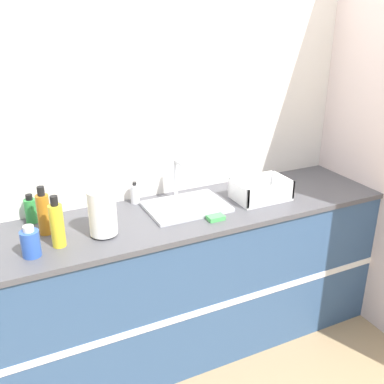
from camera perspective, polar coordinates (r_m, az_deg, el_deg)
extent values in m
plane|color=tan|center=(2.81, 2.56, -21.65)|extent=(12.00, 12.00, 0.00)
cube|color=silver|center=(2.65, -3.20, 8.07)|extent=(4.71, 0.06, 2.60)
cube|color=silver|center=(3.06, 20.51, 8.66)|extent=(0.06, 2.57, 2.60)
cube|color=#33517A|center=(2.74, -0.18, -11.24)|extent=(2.31, 0.57, 0.88)
cube|color=white|center=(2.53, 2.69, -14.44)|extent=(2.31, 0.01, 0.04)
cube|color=#4C4C51|center=(2.51, -0.19, -2.60)|extent=(2.33, 0.60, 0.03)
cube|color=silver|center=(2.52, -0.74, -1.86)|extent=(0.44, 0.32, 0.02)
cylinder|color=silver|center=(2.59, -2.08, 1.73)|extent=(0.02, 0.02, 0.22)
cylinder|color=silver|center=(2.51, -1.64, 3.72)|extent=(0.02, 0.10, 0.02)
cylinder|color=#4C4C51|center=(2.28, -11.08, -5.25)|extent=(0.10, 0.10, 0.01)
cylinder|color=white|center=(2.23, -11.30, -2.54)|extent=(0.14, 0.14, 0.23)
cube|color=white|center=(2.68, 8.68, -0.71)|extent=(0.32, 0.22, 0.01)
cube|color=white|center=(2.58, 10.01, -0.30)|extent=(0.32, 0.01, 0.11)
cube|color=white|center=(2.73, 7.57, 1.19)|extent=(0.32, 0.01, 0.11)
cube|color=white|center=(2.58, 5.94, -0.09)|extent=(0.01, 0.22, 0.11)
cube|color=white|center=(2.74, 11.41, 0.98)|extent=(0.01, 0.22, 0.11)
cylinder|color=#B26B19|center=(2.33, -18.28, -2.75)|extent=(0.06, 0.06, 0.21)
cylinder|color=black|center=(2.28, -18.66, 0.11)|extent=(0.04, 0.04, 0.05)
cylinder|color=yellow|center=(2.19, -16.74, -4.15)|extent=(0.06, 0.06, 0.21)
cylinder|color=black|center=(2.14, -17.12, -1.07)|extent=(0.04, 0.04, 0.05)
cylinder|color=#2D56B7|center=(2.16, -19.81, -6.19)|extent=(0.09, 0.09, 0.12)
cylinder|color=silver|center=(2.13, -20.07, -4.40)|extent=(0.05, 0.05, 0.03)
cylinder|color=#2D8C3D|center=(2.49, -19.77, -2.28)|extent=(0.06, 0.06, 0.13)
cylinder|color=black|center=(2.46, -20.00, -0.62)|extent=(0.03, 0.03, 0.03)
cylinder|color=silver|center=(2.59, -7.25, -0.26)|extent=(0.05, 0.05, 0.11)
cylinder|color=black|center=(2.57, -7.32, 1.05)|extent=(0.02, 0.02, 0.02)
cube|color=#4CB259|center=(2.39, 3.03, -3.28)|extent=(0.09, 0.06, 0.02)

